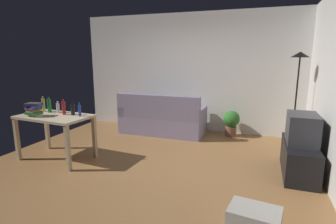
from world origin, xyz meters
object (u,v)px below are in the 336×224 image
(tv, at_px, (302,129))
(bottle_green, at_px, (49,106))
(storage_box, at_px, (254,223))
(tv_stand, at_px, (299,159))
(bottle_clear, at_px, (58,108))
(bottle_dark, at_px, (73,109))
(torchiere_lamp, at_px, (298,74))
(desk, at_px, (55,122))
(couch, at_px, (162,120))
(book_stack, at_px, (34,109))
(bottle_red, at_px, (64,108))
(bottle_squat, at_px, (43,105))
(potted_plant, at_px, (231,121))
(bottle_blue, at_px, (80,110))

(tv, bearing_deg, bottle_green, 97.27)
(tv, xyz_separation_m, storage_box, (-0.58, -1.71, -0.55))
(tv, bearing_deg, tv_stand, 90.00)
(bottle_clear, distance_m, bottle_dark, 0.37)
(bottle_dark, bearing_deg, torchiere_lamp, 24.96)
(torchiere_lamp, bearing_deg, bottle_green, -158.45)
(desk, relative_size, bottle_green, 4.63)
(couch, relative_size, book_stack, 6.80)
(bottle_red, bearing_deg, bottle_squat, 169.12)
(tv_stand, xyz_separation_m, potted_plant, (-1.18, 1.65, 0.09))
(tv_stand, relative_size, bottle_clear, 5.35)
(couch, height_order, bottle_clear, bottle_clear)
(book_stack, bearing_deg, bottle_squat, 112.90)
(bottle_clear, xyz_separation_m, bottle_dark, (0.36, -0.06, 0.01))
(couch, xyz_separation_m, bottle_clear, (-1.24, -1.84, 0.54))
(tv_stand, relative_size, storage_box, 2.29)
(desk, xyz_separation_m, potted_plant, (2.66, 2.35, -0.32))
(storage_box, bearing_deg, potted_plant, 100.22)
(bottle_clear, height_order, book_stack, book_stack)
(potted_plant, height_order, bottle_squat, bottle_squat)
(tv, xyz_separation_m, bottle_red, (-3.73, -0.59, 0.18))
(bottle_blue, bearing_deg, bottle_red, 177.01)
(couch, xyz_separation_m, storage_box, (2.11, -3.05, -0.16))
(tv_stand, height_order, potted_plant, potted_plant)
(bottle_green, bearing_deg, couch, 52.78)
(bottle_clear, height_order, bottle_blue, bottle_blue)
(tv, relative_size, bottle_blue, 2.60)
(bottle_clear, xyz_separation_m, bottle_red, (0.20, -0.08, 0.03))
(bottle_squat, bearing_deg, couch, 49.15)
(couch, relative_size, storage_box, 3.90)
(desk, relative_size, bottle_blue, 5.43)
(bottle_blue, bearing_deg, book_stack, -160.78)
(tv_stand, height_order, bottle_blue, bottle_blue)
(couch, xyz_separation_m, potted_plant, (1.50, 0.31, 0.02))
(book_stack, bearing_deg, bottle_clear, 62.79)
(bottle_green, distance_m, bottle_red, 0.38)
(desk, height_order, bottle_green, bottle_green)
(couch, relative_size, desk, 1.49)
(bottle_clear, bearing_deg, book_stack, -117.21)
(book_stack, bearing_deg, bottle_red, 35.05)
(bottle_clear, bearing_deg, desk, -66.10)
(potted_plant, distance_m, bottle_blue, 3.20)
(tv, height_order, bottle_blue, bottle_blue)
(bottle_clear, relative_size, bottle_blue, 0.89)
(torchiere_lamp, bearing_deg, potted_plant, 154.86)
(bottle_squat, relative_size, bottle_dark, 1.23)
(tv_stand, distance_m, bottle_red, 3.82)
(book_stack, bearing_deg, desk, 30.37)
(desk, bearing_deg, bottle_red, 48.80)
(couch, bearing_deg, tv, 153.62)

